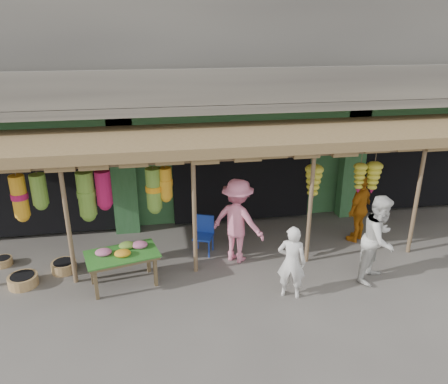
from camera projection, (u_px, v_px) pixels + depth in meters
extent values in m
plane|color=#514C47|center=(261.00, 260.00, 9.87)|extent=(80.00, 80.00, 0.00)
cube|color=gray|center=(223.00, 23.00, 12.65)|extent=(16.00, 6.00, 4.00)
cube|color=#2D6033|center=(223.00, 140.00, 14.06)|extent=(16.00, 5.70, 3.00)
cube|color=gray|center=(248.00, 106.00, 10.23)|extent=(16.00, 0.90, 0.22)
cube|color=gray|center=(252.00, 86.00, 9.68)|extent=(16.00, 0.10, 0.80)
cube|color=#2D6033|center=(244.00, 117.00, 10.72)|extent=(16.00, 0.35, 0.35)
cube|color=yellow|center=(29.00, 130.00, 9.89)|extent=(1.70, 0.06, 0.55)
cube|color=#B21414|center=(29.00, 130.00, 9.85)|extent=(1.30, 0.02, 0.30)
cube|color=black|center=(47.00, 174.00, 11.34)|extent=(3.60, 2.00, 2.50)
cube|color=black|center=(236.00, 164.00, 12.14)|extent=(3.60, 2.00, 2.50)
cube|color=black|center=(401.00, 155.00, 12.93)|extent=(3.60, 2.00, 2.50)
cube|color=#2D6033|center=(124.00, 176.00, 10.74)|extent=(0.60, 0.35, 3.00)
cube|color=#2D6033|center=(352.00, 163.00, 11.69)|extent=(0.60, 0.35, 3.00)
cylinder|color=brown|center=(68.00, 225.00, 8.58)|extent=(0.09, 0.09, 2.60)
cylinder|color=brown|center=(194.00, 216.00, 8.98)|extent=(0.09, 0.09, 2.60)
cylinder|color=brown|center=(310.00, 208.00, 9.38)|extent=(0.09, 0.09, 2.60)
cylinder|color=brown|center=(416.00, 200.00, 9.77)|extent=(0.09, 0.09, 2.60)
cylinder|color=brown|center=(255.00, 157.00, 8.74)|extent=(12.90, 0.08, 0.08)
cylinder|color=brown|center=(116.00, 166.00, 8.73)|extent=(5.50, 0.06, 0.06)
cube|color=brown|center=(255.00, 135.00, 9.73)|extent=(14.00, 2.70, 0.22)
cube|color=brown|center=(96.00, 285.00, 8.38)|extent=(0.08, 0.08, 0.62)
cube|color=brown|center=(155.00, 272.00, 8.81)|extent=(0.08, 0.08, 0.62)
cube|color=brown|center=(92.00, 270.00, 8.88)|extent=(0.08, 0.08, 0.62)
cube|color=brown|center=(148.00, 259.00, 9.31)|extent=(0.08, 0.08, 0.62)
cube|color=brown|center=(122.00, 256.00, 8.72)|extent=(1.51, 1.08, 0.06)
cube|color=#26661E|center=(122.00, 254.00, 8.70)|extent=(1.57, 1.14, 0.03)
ellipsoid|color=#CA6592|center=(103.00, 252.00, 8.63)|extent=(0.33, 0.27, 0.14)
ellipsoid|color=orange|center=(123.00, 253.00, 8.59)|extent=(0.33, 0.27, 0.14)
ellipsoid|color=#CA6592|center=(140.00, 245.00, 8.92)|extent=(0.33, 0.27, 0.14)
ellipsoid|color=olive|center=(127.00, 245.00, 8.90)|extent=(0.33, 0.27, 0.14)
cylinder|color=#18369D|center=(194.00, 248.00, 9.99)|extent=(0.04, 0.04, 0.40)
cylinder|color=#18369D|center=(209.00, 250.00, 9.92)|extent=(0.04, 0.04, 0.40)
cylinder|color=#18369D|center=(198.00, 241.00, 10.32)|extent=(0.04, 0.04, 0.40)
cylinder|color=#18369D|center=(213.00, 242.00, 10.25)|extent=(0.04, 0.04, 0.40)
cube|color=#18369D|center=(203.00, 237.00, 10.04)|extent=(0.55, 0.55, 0.05)
cube|color=#18369D|center=(205.00, 224.00, 10.13)|extent=(0.40, 0.20, 0.45)
cylinder|color=olive|center=(64.00, 267.00, 9.40)|extent=(0.54, 0.54, 0.22)
cylinder|color=brown|center=(23.00, 281.00, 8.89)|extent=(0.72, 0.72, 0.23)
cylinder|color=olive|center=(3.00, 262.00, 9.64)|extent=(0.45, 0.45, 0.18)
imported|color=silver|center=(292.00, 262.00, 8.33)|extent=(0.65, 0.55, 1.50)
imported|color=silver|center=(379.00, 239.00, 8.84)|extent=(1.14, 1.12, 1.86)
imported|color=#BE6A11|center=(360.00, 208.00, 10.51)|extent=(1.03, 0.94, 1.69)
imported|color=pink|center=(238.00, 221.00, 9.58)|extent=(1.41, 1.34, 1.92)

